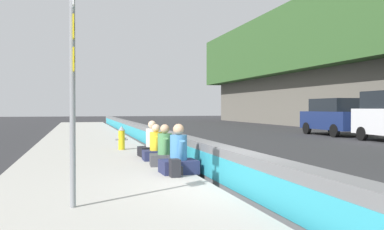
# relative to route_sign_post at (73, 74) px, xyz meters

# --- Properties ---
(ground_plane) EXTENTS (160.00, 160.00, 0.00)m
(ground_plane) POSITION_rel_route_sign_post_xyz_m (0.92, -3.18, -2.23)
(ground_plane) COLOR #2B2B2D
(ground_plane) RESTS_ON ground
(sidewalk_strip) EXTENTS (80.00, 4.40, 0.14)m
(sidewalk_strip) POSITION_rel_route_sign_post_xyz_m (0.92, -0.53, -2.16)
(sidewalk_strip) COLOR #A8A59E
(sidewalk_strip) RESTS_ON ground_plane
(jersey_barrier) EXTENTS (76.00, 0.45, 0.85)m
(jersey_barrier) POSITION_rel_route_sign_post_xyz_m (0.92, -3.18, -1.81)
(jersey_barrier) COLOR slate
(jersey_barrier) RESTS_ON ground_plane
(route_sign_post) EXTENTS (0.44, 0.09, 3.60)m
(route_sign_post) POSITION_rel_route_sign_post_xyz_m (0.00, 0.00, 0.00)
(route_sign_post) COLOR gray
(route_sign_post) RESTS_ON sidewalk_strip
(fire_hydrant) EXTENTS (0.26, 0.46, 0.88)m
(fire_hydrant) POSITION_rel_route_sign_post_xyz_m (9.04, -1.65, -1.65)
(fire_hydrant) COLOR gold
(fire_hydrant) RESTS_ON sidewalk_strip
(seated_person_foreground) EXTENTS (0.76, 0.87, 1.18)m
(seated_person_foreground) POSITION_rel_route_sign_post_xyz_m (2.95, -2.39, -1.72)
(seated_person_foreground) COLOR #23284C
(seated_person_foreground) RESTS_ON sidewalk_strip
(seated_person_middle) EXTENTS (0.77, 0.87, 1.12)m
(seated_person_middle) POSITION_rel_route_sign_post_xyz_m (4.38, -2.35, -1.74)
(seated_person_middle) COLOR #424247
(seated_person_middle) RESTS_ON sidewalk_strip
(seated_person_rear) EXTENTS (0.69, 0.79, 1.08)m
(seated_person_rear) POSITION_rel_route_sign_post_xyz_m (5.59, -2.33, -1.76)
(seated_person_rear) COLOR #23284C
(seated_person_rear) RESTS_ON sidewalk_strip
(seated_person_far) EXTENTS (0.78, 0.89, 1.15)m
(seated_person_far) POSITION_rel_route_sign_post_xyz_m (6.61, -2.39, -1.73)
(seated_person_far) COLOR black
(seated_person_far) RESTS_ON sidewalk_strip
(backpack) EXTENTS (0.32, 0.28, 0.40)m
(backpack) POSITION_rel_route_sign_post_xyz_m (2.44, -2.20, -1.90)
(backpack) COLOR #232328
(backpack) RESTS_ON sidewalk_strip
(parked_car_fourth) EXTENTS (4.81, 2.08, 2.28)m
(parked_car_fourth) POSITION_rel_route_sign_post_xyz_m (16.03, -15.34, -1.05)
(parked_car_fourth) COLOR navy
(parked_car_fourth) RESTS_ON ground_plane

